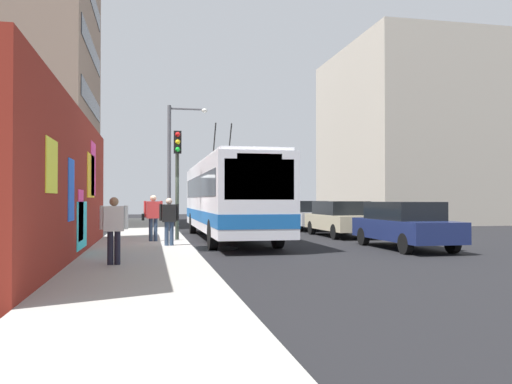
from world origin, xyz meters
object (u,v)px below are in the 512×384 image
Objects in this scene: parked_car_champagne at (341,218)px; pedestrian_midblock at (153,214)px; city_bus at (228,196)px; parked_car_navy at (404,224)px; pedestrian_near_wall at (114,225)px; parked_car_silver at (306,214)px; street_lamp at (174,158)px; pedestrian_at_curb at (169,218)px; traffic_light at (177,166)px.

parked_car_champagne is 2.87× the size of pedestrian_midblock.
pedestrian_midblock is at bearing 124.30° from city_bus.
city_bus is 7.61× the size of pedestrian_midblock.
parked_car_navy is 5.85m from parked_car_champagne.
pedestrian_near_wall is (-9.41, 9.17, 0.22)m from parked_car_champagne.
parked_car_silver is 0.79× the size of street_lamp.
traffic_light reaches higher than pedestrian_at_curb.
parked_car_navy is 0.78× the size of street_lamp.
pedestrian_at_curb is 8.49m from street_lamp.
parked_car_champagne is at bearing -44.25° from pedestrian_near_wall.
city_bus is at bearing -153.83° from street_lamp.
pedestrian_midblock is at bearing 108.64° from parked_car_champagne.
traffic_light is at bearing 64.12° from parked_car_navy.
pedestrian_midblock is at bearing 15.18° from pedestrian_at_curb.
pedestrian_near_wall is at bearing 171.32° from street_lamp.
pedestrian_near_wall reaches higher than parked_car_champagne.
pedestrian_near_wall is at bearing 163.22° from pedestrian_at_curb.
parked_car_navy is 1.16× the size of traffic_light.
parked_car_champagne is 3.06× the size of pedestrian_near_wall.
pedestrian_at_curb reaches higher than parked_car_champagne.
city_bus is 9.60m from pedestrian_near_wall.
pedestrian_at_curb is 4.96m from pedestrian_near_wall.
pedestrian_at_curb is (-9.91, 7.74, 0.21)m from parked_car_silver.
parked_car_navy is 8.43m from traffic_light.
pedestrian_near_wall is (-4.75, 1.43, 0.01)m from pedestrian_at_curb.
pedestrian_near_wall is at bearing 147.97° from parked_car_silver.
pedestrian_at_curb is 3.04m from traffic_light.
parked_car_champagne is at bearing -71.36° from pedestrian_midblock.
city_bus is at bearing -32.64° from pedestrian_at_curb.
pedestrian_near_wall is at bearing 155.50° from city_bus.
pedestrian_at_curb is 0.26× the size of street_lamp.
parked_car_champagne is (5.85, 0.00, 0.00)m from parked_car_navy.
parked_car_champagne is 8.71m from pedestrian_midblock.
pedestrian_midblock is 0.41× the size of traffic_light.
pedestrian_at_curb is 0.38× the size of traffic_light.
street_lamp reaches higher than pedestrian_at_curb.
parked_car_silver is 7.97m from street_lamp.
pedestrian_midblock is at bearing 170.49° from street_lamp.
traffic_light reaches higher than parked_car_silver.
pedestrian_midblock is at bearing 69.59° from parked_car_navy.
city_bus is at bearing -24.50° from pedestrian_near_wall.
city_bus is 2.89m from traffic_light.
pedestrian_midblock reaches higher than parked_car_silver.
street_lamp reaches higher than pedestrian_midblock.
parked_car_silver is 3.06× the size of pedestrian_near_wall.
parked_car_navy is at bearing -180.00° from parked_car_champagne.
city_bus is 5.34m from parked_car_champagne.
street_lamp reaches higher than traffic_light.
traffic_light is (0.50, -0.90, 1.79)m from pedestrian_midblock.
street_lamp is (4.10, 2.01, 1.88)m from city_bus.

